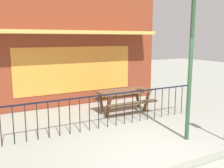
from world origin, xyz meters
The scene contains 5 objects.
ground centered at (0.00, 0.00, 0.00)m, with size 40.00×40.00×0.00m, color #9B9F93.
pub_storefront centered at (0.00, 5.11, 2.92)m, with size 7.00×1.40×5.89m.
patio_fence_front centered at (0.00, 2.07, 0.66)m, with size 5.90×0.04×0.97m.
picnic_table_left centered at (1.04, 3.12, 0.61)m, with size 1.80×1.36×0.79m.
street_lamp centered at (1.20, 0.33, 2.65)m, with size 0.28×0.28×4.09m.
Camera 1 is at (-3.37, -4.14, 2.51)m, focal length 41.12 mm.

